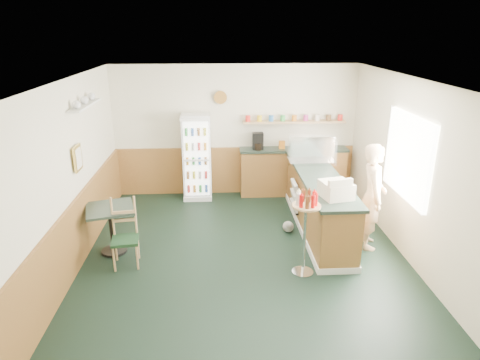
{
  "coord_description": "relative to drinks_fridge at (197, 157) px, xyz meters",
  "views": [
    {
      "loc": [
        -0.38,
        -5.68,
        3.38
      ],
      "look_at": [
        -0.04,
        0.6,
        1.12
      ],
      "focal_mm": 32.0,
      "sensor_mm": 36.0,
      "label": 1
    }
  ],
  "objects": [
    {
      "name": "ground",
      "position": [
        0.8,
        -2.74,
        -0.87
      ],
      "size": [
        6.0,
        6.0,
        0.0
      ],
      "primitive_type": "plane",
      "color": "black",
      "rests_on": "ground"
    },
    {
      "name": "room_envelope",
      "position": [
        0.58,
        -2.01,
        0.65
      ],
      "size": [
        5.04,
        6.02,
        2.72
      ],
      "color": "beige",
      "rests_on": "ground"
    },
    {
      "name": "service_counter",
      "position": [
        2.15,
        -1.66,
        -0.41
      ],
      "size": [
        0.68,
        3.01,
        1.01
      ],
      "color": "olive",
      "rests_on": "ground"
    },
    {
      "name": "back_counter",
      "position": [
        1.99,
        0.06,
        -0.32
      ],
      "size": [
        2.24,
        0.42,
        1.69
      ],
      "color": "olive",
      "rests_on": "ground"
    },
    {
      "name": "drinks_fridge",
      "position": [
        0.0,
        0.0,
        0.0
      ],
      "size": [
        0.58,
        0.51,
        1.75
      ],
      "color": "white",
      "rests_on": "ground"
    },
    {
      "name": "display_case",
      "position": [
        2.15,
        -0.95,
        0.37
      ],
      "size": [
        0.84,
        0.44,
        0.48
      ],
      "color": "silver",
      "rests_on": "service_counter"
    },
    {
      "name": "cash_register",
      "position": [
        2.15,
        -2.65,
        0.26
      ],
      "size": [
        0.49,
        0.51,
        0.24
      ],
      "primitive_type": "cube",
      "rotation": [
        0.0,
        0.0,
        0.22
      ],
      "color": "beige",
      "rests_on": "service_counter"
    },
    {
      "name": "shopkeeper",
      "position": [
        2.85,
        -2.29,
        -0.01
      ],
      "size": [
        0.51,
        0.64,
        1.72
      ],
      "primitive_type": "imported",
      "rotation": [
        0.0,
        0.0,
        1.38
      ],
      "color": "tan",
      "rests_on": "ground"
    },
    {
      "name": "condiment_stand",
      "position": [
        1.63,
        -3.06,
        -0.02
      ],
      "size": [
        0.4,
        0.4,
        1.25
      ],
      "rotation": [
        0.0,
        0.0,
        -0.3
      ],
      "color": "silver",
      "rests_on": "ground"
    },
    {
      "name": "newspaper_rack",
      "position": [
        1.8,
        -1.34,
        -0.37
      ],
      "size": [
        0.09,
        0.47,
        0.55
      ],
      "color": "black",
      "rests_on": "ground"
    },
    {
      "name": "cafe_table",
      "position": [
        -1.25,
        -2.29,
        -0.33
      ],
      "size": [
        0.86,
        0.86,
        0.77
      ],
      "rotation": [
        0.0,
        0.0,
        0.28
      ],
      "color": "black",
      "rests_on": "ground"
    },
    {
      "name": "cafe_chair",
      "position": [
        -0.96,
        -2.62,
        -0.33
      ],
      "size": [
        0.43,
        0.43,
        1.03
      ],
      "rotation": [
        0.0,
        0.0,
        0.13
      ],
      "color": "#15311A",
      "rests_on": "ground"
    },
    {
      "name": "dog_doorstop",
      "position": [
        1.63,
        -1.75,
        -0.76
      ],
      "size": [
        0.19,
        0.25,
        0.23
      ],
      "rotation": [
        0.0,
        0.0,
        -0.39
      ],
      "color": "gray",
      "rests_on": "ground"
    }
  ]
}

